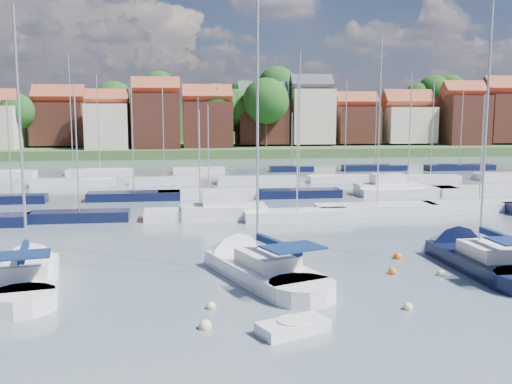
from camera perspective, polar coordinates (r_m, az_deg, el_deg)
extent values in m
plane|color=#4E626B|center=(68.04, -0.08, 0.48)|extent=(260.00, 260.00, 0.00)
cube|color=silver|center=(31.52, -21.84, -8.39)|extent=(4.20, 7.54, 1.20)
cone|color=silver|center=(35.81, -21.40, -6.45)|extent=(3.54, 3.94, 2.97)
cylinder|color=silver|center=(28.12, -22.30, -10.38)|extent=(3.45, 3.45, 1.20)
cube|color=silver|center=(30.80, -21.99, -6.95)|extent=(2.58, 3.29, 0.70)
cylinder|color=#B2B2B7|center=(30.86, -22.47, 4.80)|extent=(0.14, 0.14, 13.18)
cylinder|color=#B2B2B7|center=(29.64, -22.20, -5.83)|extent=(0.81, 3.91, 0.10)
cube|color=#0D1C41|center=(29.61, -22.22, -5.55)|extent=(0.97, 3.75, 0.35)
cube|color=#0D1C41|center=(28.32, -22.41, -5.84)|extent=(2.80, 2.21, 0.08)
cube|color=silver|center=(30.82, 0.64, -8.18)|extent=(5.84, 8.55, 1.20)
cone|color=silver|center=(35.08, -3.27, -6.20)|extent=(4.42, 4.75, 3.29)
cylinder|color=silver|center=(27.58, 4.65, -10.15)|extent=(4.23, 4.23, 1.20)
cube|color=silver|center=(30.11, 1.15, -6.69)|extent=(3.31, 3.89, 0.70)
cylinder|color=#B2B2B7|center=(30.11, 0.15, 6.71)|extent=(0.14, 0.14, 14.62)
cylinder|color=#B2B2B7|center=(28.98, 2.22, -5.54)|extent=(1.63, 4.14, 0.10)
cube|color=#0D1C41|center=(28.95, 2.22, -5.26)|extent=(1.74, 4.01, 0.35)
cube|color=#0D1C41|center=(27.73, 3.71, -5.54)|extent=(3.31, 2.83, 0.08)
cube|color=black|center=(35.04, 21.82, -6.78)|extent=(3.49, 8.03, 1.20)
cone|color=black|center=(39.27, 18.12, -5.05)|extent=(3.40, 3.94, 3.32)
cube|color=silver|center=(34.36, 22.37, -5.46)|extent=(2.40, 3.37, 0.70)
cylinder|color=#B2B2B7|center=(34.46, 22.05, 6.67)|extent=(0.14, 0.14, 15.08)
cylinder|color=#B2B2B7|center=(33.27, 23.44, -4.44)|extent=(0.20, 4.42, 0.10)
cube|color=#0D1C41|center=(33.24, 23.45, -4.19)|extent=(0.39, 4.21, 0.35)
cube|color=silver|center=(23.65, 3.71, -13.39)|extent=(3.17, 2.34, 0.57)
cylinder|color=silver|center=(23.59, 3.71, -13.04)|extent=(1.34, 1.34, 0.36)
sphere|color=beige|center=(24.17, -5.09, -13.45)|extent=(0.55, 0.55, 0.55)
sphere|color=beige|center=(26.41, -4.51, -11.55)|extent=(0.43, 0.43, 0.43)
sphere|color=beige|center=(27.13, 14.94, -11.27)|extent=(0.44, 0.44, 0.44)
sphere|color=#D85914|center=(35.97, 14.00, -6.48)|extent=(0.55, 0.55, 0.55)
sphere|color=#D85914|center=(32.60, 13.49, -7.96)|extent=(0.48, 0.48, 0.48)
sphere|color=beige|center=(32.98, 18.02, -7.95)|extent=(0.45, 0.45, 0.45)
cube|color=black|center=(48.86, -17.23, -2.40)|extent=(8.01, 2.24, 1.00)
cylinder|color=#B2B2B7|center=(48.21, -17.50, 4.14)|extent=(0.12, 0.12, 10.16)
cube|color=silver|center=(47.86, -5.59, -2.29)|extent=(9.22, 2.58, 1.00)
cylinder|color=#B2B2B7|center=(47.26, -5.67, 3.19)|extent=(0.12, 0.12, 8.18)
cube|color=silver|center=(47.23, 4.11, -2.41)|extent=(8.78, 2.46, 1.00)
cylinder|color=#B2B2B7|center=(46.54, 4.18, 4.91)|extent=(0.12, 0.12, 11.06)
cube|color=silver|center=(51.24, 11.99, -1.75)|extent=(10.79, 3.02, 1.00)
cylinder|color=#B2B2B7|center=(50.54, 12.25, 7.15)|extent=(0.12, 0.12, 14.87)
cube|color=silver|center=(55.57, 21.38, -1.38)|extent=(10.13, 2.84, 1.00)
cylinder|color=#B2B2B7|center=(55.02, 21.66, 4.07)|extent=(0.12, 0.12, 9.59)
cube|color=silver|center=(47.74, -3.24, -2.11)|extent=(7.00, 2.60, 1.40)
cube|color=silver|center=(47.56, -3.25, -0.80)|extent=(3.50, 2.20, 1.30)
cube|color=black|center=(60.72, -23.20, -0.73)|extent=(6.54, 1.83, 1.00)
cylinder|color=#B2B2B7|center=(60.22, -23.46, 4.15)|extent=(0.12, 0.12, 9.37)
cube|color=black|center=(59.30, -12.08, -0.46)|extent=(9.30, 2.60, 1.00)
cylinder|color=#B2B2B7|center=(58.74, -12.26, 5.58)|extent=(0.12, 0.12, 11.48)
cube|color=silver|center=(59.56, -4.74, -0.27)|extent=(10.40, 2.91, 1.00)
cylinder|color=#B2B2B7|center=(59.07, -4.79, 4.43)|extent=(0.12, 0.12, 8.77)
cube|color=black|center=(60.06, 4.31, -0.20)|extent=(8.80, 2.46, 1.00)
cylinder|color=#B2B2B7|center=(59.47, 4.39, 7.13)|extent=(0.12, 0.12, 14.33)
cube|color=silver|center=(63.48, 14.92, -0.01)|extent=(10.73, 3.00, 1.00)
cylinder|color=#B2B2B7|center=(62.95, 15.13, 5.93)|extent=(0.12, 0.12, 12.14)
cube|color=silver|center=(66.99, 21.65, 0.10)|extent=(10.48, 2.93, 1.00)
cylinder|color=#B2B2B7|center=(66.52, 21.90, 4.92)|extent=(0.12, 0.12, 10.28)
cube|color=silver|center=(63.52, 13.02, 0.20)|extent=(7.00, 2.60, 1.40)
cube|color=silver|center=(63.39, 13.05, 1.19)|extent=(3.50, 2.20, 1.30)
cube|color=silver|center=(72.72, -17.76, 0.86)|extent=(9.71, 2.72, 1.00)
cylinder|color=#B2B2B7|center=(72.24, -18.02, 7.12)|extent=(0.12, 0.12, 14.88)
cube|color=silver|center=(71.91, -9.15, 1.06)|extent=(8.49, 2.38, 1.00)
cylinder|color=#B2B2B7|center=(71.45, -9.26, 5.97)|extent=(0.12, 0.12, 11.31)
cube|color=silver|center=(71.81, 0.15, 1.15)|extent=(10.16, 2.85, 1.00)
cylinder|color=#B2B2B7|center=(71.32, 0.15, 7.39)|extent=(0.12, 0.12, 14.59)
cube|color=silver|center=(74.32, 8.86, 1.29)|extent=(9.53, 2.67, 1.00)
cylinder|color=#B2B2B7|center=(73.87, 8.97, 6.27)|extent=(0.12, 0.12, 11.91)
cube|color=silver|center=(76.89, 17.03, 1.25)|extent=(7.62, 2.13, 1.00)
cylinder|color=#B2B2B7|center=(76.45, 17.23, 6.14)|extent=(0.12, 0.12, 12.13)
cube|color=silver|center=(83.57, 24.27, 1.41)|extent=(10.17, 2.85, 1.00)
cube|color=silver|center=(84.63, -15.34, 1.90)|extent=(9.24, 2.59, 1.00)
cylinder|color=#B2B2B7|center=(84.22, -15.52, 6.69)|extent=(0.12, 0.12, 13.17)
cube|color=silver|center=(84.65, -5.72, 2.14)|extent=(7.57, 2.12, 1.00)
cylinder|color=#B2B2B7|center=(84.27, -5.77, 5.94)|extent=(0.12, 0.12, 10.24)
cube|color=black|center=(86.41, 3.58, 2.28)|extent=(6.58, 1.84, 1.00)
cylinder|color=#B2B2B7|center=(86.09, 3.60, 5.27)|extent=(0.12, 0.12, 8.01)
cube|color=black|center=(89.80, 11.79, 2.34)|extent=(9.92, 2.78, 1.00)
cylinder|color=#B2B2B7|center=(89.44, 11.90, 6.14)|extent=(0.12, 0.12, 10.92)
cube|color=black|center=(94.16, 19.69, 2.30)|extent=(10.55, 2.95, 1.00)
cylinder|color=#B2B2B7|center=(93.80, 19.87, 6.10)|extent=(0.12, 0.12, 11.51)
cube|color=#3D582C|center=(144.40, -4.13, 4.51)|extent=(200.00, 70.00, 3.00)
cube|color=#3D582C|center=(169.15, -4.68, 6.59)|extent=(200.00, 60.00, 14.00)
cube|color=brown|center=(127.12, -19.01, 6.47)|extent=(10.37, 9.97, 8.73)
cube|color=brown|center=(127.15, -19.13, 9.01)|extent=(10.57, 5.13, 5.13)
cube|color=beige|center=(116.74, -14.56, 6.32)|extent=(8.09, 8.80, 8.96)
cube|color=brown|center=(116.74, -14.66, 9.00)|extent=(8.25, 4.00, 4.00)
cube|color=brown|center=(116.91, -9.92, 6.95)|extent=(9.36, 10.17, 10.97)
cube|color=brown|center=(117.00, -9.99, 10.20)|extent=(9.54, 4.63, 4.63)
cube|color=brown|center=(118.70, -4.87, 6.68)|extent=(9.90, 8.56, 9.42)
cube|color=brown|center=(118.72, -4.90, 9.53)|extent=(10.10, 4.90, 4.90)
cube|color=brown|center=(124.84, 0.63, 7.05)|extent=(10.59, 8.93, 9.49)
cube|color=#383A42|center=(124.90, 0.64, 9.83)|extent=(10.80, 5.24, 5.24)
cube|color=beige|center=(125.97, 5.51, 7.52)|extent=(9.01, 8.61, 11.65)
cube|color=#383A42|center=(126.12, 5.55, 10.66)|extent=(9.19, 4.46, 4.46)
cube|color=brown|center=(129.92, 9.91, 6.64)|extent=(9.10, 9.34, 8.00)
cube|color=brown|center=(129.92, 9.96, 8.90)|extent=(9.28, 4.50, 4.50)
cube|color=beige|center=(133.56, 14.82, 6.50)|extent=(10.86, 9.59, 7.88)
cube|color=brown|center=(133.56, 14.90, 8.76)|extent=(11.07, 5.37, 5.37)
cube|color=brown|center=(136.09, 19.89, 6.72)|extent=(9.18, 9.96, 10.97)
cube|color=brown|center=(136.17, 20.03, 9.49)|extent=(9.36, 4.54, 4.54)
cube|color=brown|center=(142.81, 23.76, 6.75)|extent=(11.39, 9.67, 10.76)
cube|color=brown|center=(142.91, 23.91, 9.47)|extent=(11.62, 5.64, 5.64)
cylinder|color=#382619|center=(156.80, 17.25, 7.45)|extent=(0.50, 0.50, 4.47)
sphere|color=#1F5119|center=(156.91, 17.34, 9.66)|extent=(8.18, 8.18, 8.18)
cylinder|color=#382619|center=(123.53, -1.92, 5.59)|extent=(0.50, 0.50, 4.46)
sphere|color=#1F5119|center=(123.43, -1.94, 8.40)|extent=(8.15, 8.15, 8.15)
cylinder|color=#382619|center=(142.61, 2.09, 7.81)|extent=(0.50, 0.50, 5.15)
sphere|color=#1F5119|center=(142.77, 2.11, 10.61)|extent=(9.41, 9.41, 9.41)
cylinder|color=#382619|center=(143.27, -9.61, 7.75)|extent=(0.50, 0.50, 4.56)
sphere|color=#1F5119|center=(143.40, -9.67, 10.22)|extent=(8.34, 8.34, 8.34)
cylinder|color=#382619|center=(132.98, -13.92, 5.68)|extent=(0.50, 0.50, 5.15)
sphere|color=#1F5119|center=(132.92, -14.02, 8.69)|extent=(9.42, 9.42, 9.42)
cylinder|color=#382619|center=(137.48, -20.31, 6.57)|extent=(0.50, 0.50, 3.42)
sphere|color=#1F5119|center=(137.49, -20.40, 8.50)|extent=(6.26, 6.26, 6.26)
cylinder|color=#382619|center=(133.62, 2.12, 5.62)|extent=(0.50, 0.50, 3.77)
sphere|color=#1F5119|center=(133.52, 2.13, 7.81)|extent=(6.89, 6.89, 6.89)
cylinder|color=#382619|center=(119.26, 1.00, 5.70)|extent=(0.50, 0.50, 5.21)
sphere|color=#1F5119|center=(119.20, 1.01, 9.10)|extent=(9.53, 9.53, 9.53)
cylinder|color=#382619|center=(146.84, 21.27, 5.14)|extent=(0.50, 0.50, 2.97)
sphere|color=#1F5119|center=(146.74, 21.35, 6.71)|extent=(5.44, 5.44, 5.44)
cylinder|color=#382619|center=(120.97, -4.00, 5.62)|extent=(0.50, 0.50, 4.84)
sphere|color=#1F5119|center=(120.89, -4.03, 8.73)|extent=(8.85, 8.85, 8.85)
cylinder|color=#382619|center=(155.32, 15.83, 7.37)|extent=(0.50, 0.50, 3.72)
sphere|color=#1F5119|center=(155.39, 15.90, 9.23)|extent=(6.80, 6.80, 6.80)
cylinder|color=#382619|center=(136.50, 19.89, 5.26)|extent=(0.50, 0.50, 4.05)
sphere|color=#1F5119|center=(136.40, 20.00, 7.57)|extent=(7.40, 7.40, 7.40)
cylinder|color=#382619|center=(124.00, -22.73, 4.89)|extent=(0.50, 0.50, 4.00)
sphere|color=#1F5119|center=(123.89, -22.86, 7.40)|extent=(7.32, 7.32, 7.32)
cylinder|color=#382619|center=(141.05, -1.27, 7.54)|extent=(0.50, 0.50, 3.93)
sphere|color=#1F5119|center=(141.12, -1.27, 9.71)|extent=(7.19, 7.19, 7.19)
cylinder|color=#382619|center=(133.17, 9.67, 5.52)|extent=(0.50, 0.50, 3.82)
sphere|color=#1F5119|center=(133.06, 9.72, 7.75)|extent=(6.99, 6.99, 6.99)
cylinder|color=#382619|center=(120.43, -11.77, 5.14)|extent=(0.50, 0.50, 3.48)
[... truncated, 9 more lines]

